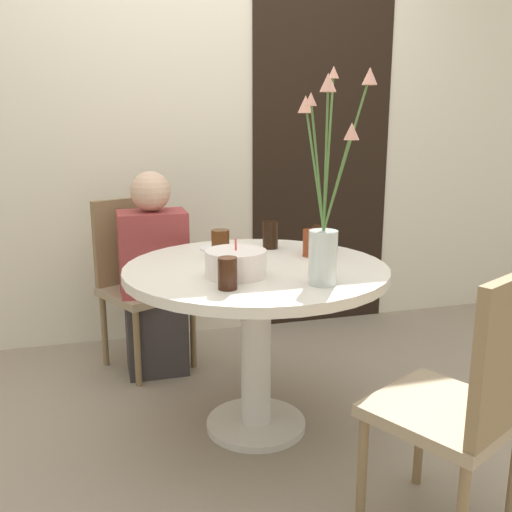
{
  "coord_description": "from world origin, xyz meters",
  "views": [
    {
      "loc": [
        -0.61,
        -2.16,
        1.3
      ],
      "look_at": [
        0.0,
        0.0,
        0.76
      ],
      "focal_mm": 40.0,
      "sensor_mm": 36.0,
      "label": 1
    }
  ],
  "objects_px": {
    "flower_vase": "(326,213)",
    "person_guest": "(154,281)",
    "drink_glass_4": "(319,239)",
    "chair_near_front": "(470,396)",
    "drink_glass_2": "(228,273)",
    "side_plate": "(220,248)",
    "drink_glass_0": "(220,243)",
    "birthday_cake": "(236,263)",
    "drink_glass_3": "(311,243)",
    "chair_right_flank": "(138,274)",
    "drink_glass_1": "(270,235)"
  },
  "relations": [
    {
      "from": "chair_right_flank",
      "to": "drink_glass_1",
      "type": "distance_m",
      "value": 0.84
    },
    {
      "from": "drink_glass_2",
      "to": "person_guest",
      "type": "distance_m",
      "value": 1.04
    },
    {
      "from": "drink_glass_2",
      "to": "flower_vase",
      "type": "bearing_deg",
      "value": -6.4
    },
    {
      "from": "chair_near_front",
      "to": "drink_glass_3",
      "type": "bearing_deg",
      "value": -107.63
    },
    {
      "from": "chair_near_front",
      "to": "drink_glass_4",
      "type": "height_order",
      "value": "chair_near_front"
    },
    {
      "from": "flower_vase",
      "to": "drink_glass_3",
      "type": "relative_size",
      "value": 6.44
    },
    {
      "from": "flower_vase",
      "to": "drink_glass_3",
      "type": "height_order",
      "value": "flower_vase"
    },
    {
      "from": "chair_near_front",
      "to": "drink_glass_1",
      "type": "xyz_separation_m",
      "value": [
        -0.27,
        1.13,
        0.29
      ]
    },
    {
      "from": "drink_glass_1",
      "to": "drink_glass_2",
      "type": "distance_m",
      "value": 0.67
    },
    {
      "from": "chair_near_front",
      "to": "side_plate",
      "type": "xyz_separation_m",
      "value": [
        -0.5,
        1.18,
        0.23
      ]
    },
    {
      "from": "chair_right_flank",
      "to": "drink_glass_2",
      "type": "relative_size",
      "value": 7.93
    },
    {
      "from": "drink_glass_1",
      "to": "birthday_cake",
      "type": "bearing_deg",
      "value": -122.18
    },
    {
      "from": "chair_near_front",
      "to": "drink_glass_4",
      "type": "xyz_separation_m",
      "value": [
        -0.08,
        1.01,
        0.28
      ]
    },
    {
      "from": "drink_glass_4",
      "to": "side_plate",
      "type": "bearing_deg",
      "value": 157.84
    },
    {
      "from": "person_guest",
      "to": "drink_glass_2",
      "type": "bearing_deg",
      "value": -80.78
    },
    {
      "from": "chair_right_flank",
      "to": "flower_vase",
      "type": "distance_m",
      "value": 1.39
    },
    {
      "from": "drink_glass_3",
      "to": "drink_glass_4",
      "type": "bearing_deg",
      "value": 46.55
    },
    {
      "from": "drink_glass_4",
      "to": "chair_near_front",
      "type": "bearing_deg",
      "value": -85.54
    },
    {
      "from": "side_plate",
      "to": "drink_glass_1",
      "type": "height_order",
      "value": "drink_glass_1"
    },
    {
      "from": "chair_right_flank",
      "to": "drink_glass_0",
      "type": "bearing_deg",
      "value": -90.28
    },
    {
      "from": "drink_glass_1",
      "to": "side_plate",
      "type": "bearing_deg",
      "value": 168.13
    },
    {
      "from": "flower_vase",
      "to": "person_guest",
      "type": "xyz_separation_m",
      "value": [
        -0.51,
        1.03,
        -0.49
      ]
    },
    {
      "from": "drink_glass_1",
      "to": "drink_glass_4",
      "type": "bearing_deg",
      "value": -32.7
    },
    {
      "from": "chair_right_flank",
      "to": "drink_glass_3",
      "type": "distance_m",
      "value": 1.05
    },
    {
      "from": "chair_right_flank",
      "to": "drink_glass_1",
      "type": "bearing_deg",
      "value": -70.31
    },
    {
      "from": "drink_glass_1",
      "to": "person_guest",
      "type": "bearing_deg",
      "value": 140.88
    },
    {
      "from": "drink_glass_3",
      "to": "birthday_cake",
      "type": "bearing_deg",
      "value": -149.66
    },
    {
      "from": "side_plate",
      "to": "drink_glass_4",
      "type": "xyz_separation_m",
      "value": [
        0.42,
        -0.17,
        0.05
      ]
    },
    {
      "from": "drink_glass_1",
      "to": "person_guest",
      "type": "relative_size",
      "value": 0.12
    },
    {
      "from": "flower_vase",
      "to": "drink_glass_3",
      "type": "distance_m",
      "value": 0.48
    },
    {
      "from": "birthday_cake",
      "to": "side_plate",
      "type": "relative_size",
      "value": 1.27
    },
    {
      "from": "side_plate",
      "to": "drink_glass_0",
      "type": "distance_m",
      "value": 0.15
    },
    {
      "from": "birthday_cake",
      "to": "chair_near_front",
      "type": "bearing_deg",
      "value": -52.6
    },
    {
      "from": "drink_glass_0",
      "to": "drink_glass_1",
      "type": "bearing_deg",
      "value": 20.02
    },
    {
      "from": "drink_glass_2",
      "to": "birthday_cake",
      "type": "bearing_deg",
      "value": 66.47
    },
    {
      "from": "drink_glass_2",
      "to": "drink_glass_3",
      "type": "relative_size",
      "value": 0.96
    },
    {
      "from": "drink_glass_0",
      "to": "drink_glass_4",
      "type": "bearing_deg",
      "value": -3.91
    },
    {
      "from": "drink_glass_2",
      "to": "drink_glass_4",
      "type": "relative_size",
      "value": 0.96
    },
    {
      "from": "drink_glass_0",
      "to": "person_guest",
      "type": "distance_m",
      "value": 0.62
    },
    {
      "from": "side_plate",
      "to": "drink_glass_3",
      "type": "height_order",
      "value": "drink_glass_3"
    },
    {
      "from": "side_plate",
      "to": "drink_glass_3",
      "type": "distance_m",
      "value": 0.43
    },
    {
      "from": "chair_right_flank",
      "to": "side_plate",
      "type": "relative_size",
      "value": 4.89
    },
    {
      "from": "chair_right_flank",
      "to": "drink_glass_3",
      "type": "bearing_deg",
      "value": -73.63
    },
    {
      "from": "chair_right_flank",
      "to": "side_plate",
      "type": "bearing_deg",
      "value": -82.15
    },
    {
      "from": "birthday_cake",
      "to": "drink_glass_3",
      "type": "xyz_separation_m",
      "value": [
        0.39,
        0.23,
        0.01
      ]
    },
    {
      "from": "side_plate",
      "to": "chair_near_front",
      "type": "bearing_deg",
      "value": -67.05
    },
    {
      "from": "flower_vase",
      "to": "drink_glass_1",
      "type": "height_order",
      "value": "flower_vase"
    },
    {
      "from": "person_guest",
      "to": "chair_near_front",
      "type": "bearing_deg",
      "value": -63.42
    },
    {
      "from": "chair_near_front",
      "to": "drink_glass_3",
      "type": "distance_m",
      "value": 0.99
    },
    {
      "from": "drink_glass_3",
      "to": "drink_glass_1",
      "type": "bearing_deg",
      "value": 121.4
    }
  ]
}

